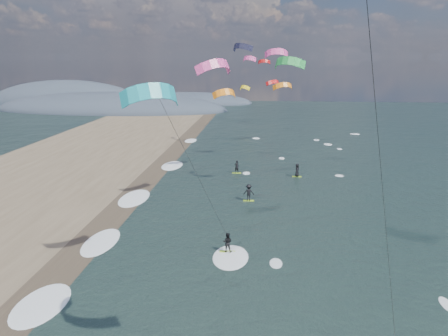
{
  "coord_description": "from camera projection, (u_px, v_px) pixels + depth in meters",
  "views": [
    {
      "loc": [
        1.51,
        -15.73,
        14.09
      ],
      "look_at": [
        -1.0,
        12.0,
        7.0
      ],
      "focal_mm": 35.0,
      "sensor_mm": 36.0,
      "label": 1
    }
  ],
  "objects": [
    {
      "name": "wet_sand_strip",
      "position": [
        60.0,
        272.0,
        29.49
      ],
      "size": [
        3.0,
        240.0,
        0.0
      ],
      "primitive_type": "cube",
      "color": "#382D23",
      "rests_on": "ground"
    },
    {
      "name": "coastal_hills",
      "position": [
        104.0,
        107.0,
        126.81
      ],
      "size": [
        80.0,
        41.0,
        15.0
      ],
      "color": "#3D4756",
      "rests_on": "ground"
    },
    {
      "name": "kitesurfer_near_a",
      "position": [
        375.0,
        79.0,
        12.4
      ],
      "size": [
        7.73,
        8.96,
        17.89
      ],
      "color": "#A4D726",
      "rests_on": "ground"
    },
    {
      "name": "kitesurfer_near_b",
      "position": [
        185.0,
        156.0,
        26.6
      ],
      "size": [
        6.88,
        8.83,
        13.38
      ],
      "color": "#A4D726",
      "rests_on": "ground"
    },
    {
      "name": "far_kitesurfers",
      "position": [
        262.0,
        181.0,
        48.19
      ],
      "size": [
        8.5,
        11.33,
        1.74
      ],
      "color": "#A4D726",
      "rests_on": "ground"
    },
    {
      "name": "bg_kite_field",
      "position": [
        258.0,
        68.0,
        66.48
      ],
      "size": [
        11.24,
        71.92,
        9.35
      ],
      "color": "red",
      "rests_on": "ground"
    },
    {
      "name": "shoreline_surf",
      "position": [
        102.0,
        244.0,
        33.97
      ],
      "size": [
        2.4,
        79.4,
        0.11
      ],
      "color": "white",
      "rests_on": "ground"
    }
  ]
}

